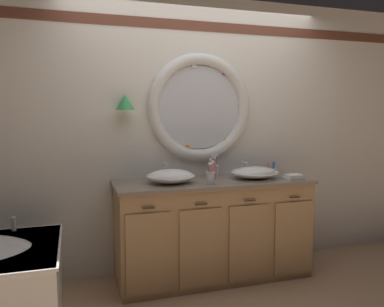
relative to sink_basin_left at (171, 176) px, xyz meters
The scene contains 12 objects.
ground_plane 1.04m from the sink_basin_left, 34.03° to the right, with size 14.00×14.00×0.00m, color tan.
back_wall_assembly 0.61m from the sink_basin_left, 47.33° to the left, with size 6.40×0.26×2.60m.
vanity_counter 0.65m from the sink_basin_left, ahead, with size 1.78×0.64×0.90m.
sink_basin_left is the anchor object (origin of this frame).
sink_basin_right 0.80m from the sink_basin_left, ahead, with size 0.44×0.44×0.11m.
faucet_set_left 0.24m from the sink_basin_left, 90.00° to the left, with size 0.21×0.15×0.15m.
faucet_set_right 0.84m from the sink_basin_left, 16.83° to the left, with size 0.22×0.13×0.13m.
toothbrush_holder_left 0.35m from the sink_basin_left, 25.85° to the right, with size 0.08×0.08×0.22m.
toothbrush_holder_right 0.53m from the sink_basin_left, 23.64° to the left, with size 0.09×0.09×0.22m.
soap_dispenser 0.44m from the sink_basin_left, 12.87° to the left, with size 0.07×0.07×0.17m.
folded_hand_towel 1.14m from the sink_basin_left, ahead, with size 0.16×0.13×0.04m.
toiletry_basket 1.13m from the sink_basin_left, 12.48° to the left, with size 0.16×0.08×0.11m.
Camera 1 is at (-1.13, -2.96, 1.51)m, focal length 35.82 mm.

